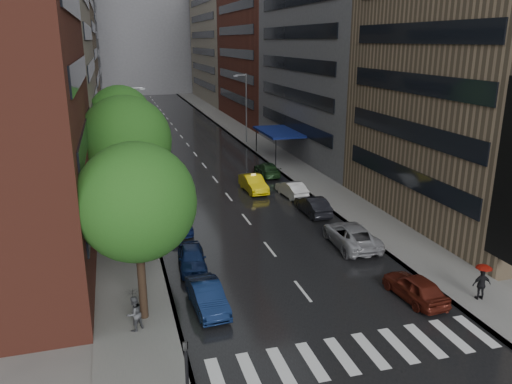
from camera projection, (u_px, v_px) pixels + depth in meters
The scene contains 20 objects.
ground at pixel (333, 330), 23.84m from camera, with size 220.00×220.00×0.00m, color gray.
road at pixel (183, 139), 69.79m from camera, with size 14.00×140.00×0.01m, color black.
sidewalk_left at pixel (117, 142), 67.38m from camera, with size 4.00×140.00×0.15m, color gray.
sidewalk_right at pixel (245, 135), 72.16m from camera, with size 4.00×140.00×0.15m, color gray.
crosswalk at pixel (356, 353), 22.06m from camera, with size 13.15×2.80×0.01m.
buildings_left at pixel (62, 20), 69.23m from camera, with size 8.00×108.00×38.00m.
buildings_right at pixel (272, 28), 75.54m from camera, with size 8.05×109.10×36.00m.
building_far at pixel (143, 29), 127.61m from camera, with size 40.00×14.00×32.00m, color slate.
tree_near at pixel (136, 202), 22.95m from camera, with size 5.61×5.61×8.94m.
tree_mid at pixel (126, 141), 33.56m from camera, with size 6.18×6.18×9.85m.
tree_far at pixel (120, 117), 46.72m from camera, with size 5.86×5.86×9.33m.
taxi at pixel (253, 183), 45.47m from camera, with size 1.59×4.57×1.51m, color yellow.
parked_cars_left at pixel (180, 228), 34.80m from camera, with size 2.24×22.83×1.52m.
parked_cars_right at pixel (321, 212), 38.09m from camera, with size 2.86×30.91×1.53m.
ped_black_umbrella at pixel (134, 307), 23.23m from camera, with size 1.07×1.03×2.09m.
ped_red_umbrella at pixel (482, 279), 26.05m from camera, with size 1.04×0.82×2.01m.
traffic_light at pixel (187, 377), 17.07m from camera, with size 0.18×0.15×3.45m.
street_lamp_left at pixel (131, 131), 47.94m from camera, with size 1.74×0.22×9.00m.
street_lamp_right at pixel (246, 106), 65.82m from camera, with size 1.74×0.22×9.00m.
awning at pixel (279, 132), 57.48m from camera, with size 4.00×8.00×3.12m.
Camera 1 is at (-9.34, -19.04, 13.27)m, focal length 35.00 mm.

